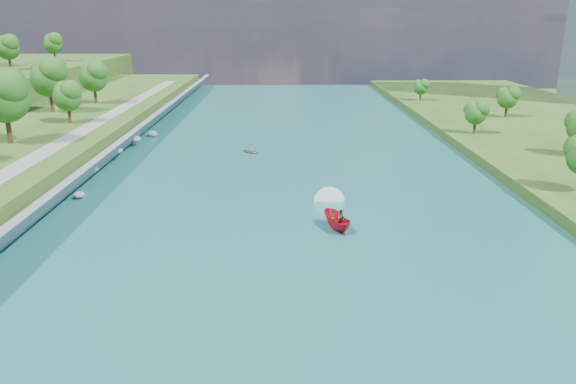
{
  "coord_description": "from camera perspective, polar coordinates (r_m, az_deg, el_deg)",
  "views": [
    {
      "loc": [
        -1.01,
        -42.38,
        20.47
      ],
      "look_at": [
        -0.38,
        15.71,
        2.5
      ],
      "focal_mm": 35.0,
      "sensor_mm": 36.0,
      "label": 1
    }
  ],
  "objects": [
    {
      "name": "ground",
      "position": [
        47.07,
        0.67,
        -8.59
      ],
      "size": [
        260.0,
        260.0,
        0.0
      ],
      "primitive_type": "plane",
      "color": "#2D5119",
      "rests_on": "ground"
    },
    {
      "name": "river_water",
      "position": [
        65.64,
        0.29,
        -0.93
      ],
      "size": [
        55.0,
        240.0,
        0.1
      ],
      "primitive_type": "cube",
      "color": "#1A6165",
      "rests_on": "ground"
    },
    {
      "name": "riprap_bank",
      "position": [
        68.95,
        -21.71,
        0.22
      ],
      "size": [
        4.37,
        236.0,
        4.19
      ],
      "color": "slate",
      "rests_on": "ground"
    },
    {
      "name": "riverside_path",
      "position": [
        71.9,
        -26.59,
        1.73
      ],
      "size": [
        3.0,
        200.0,
        0.1
      ],
      "primitive_type": "cube",
      "color": "gray",
      "rests_on": "berm_west"
    },
    {
      "name": "motorboat",
      "position": [
        57.93,
        4.85,
        -2.63
      ],
      "size": [
        3.6,
        19.29,
        2.03
      ],
      "rotation": [
        0.0,
        0.0,
        3.46
      ],
      "color": "#B20E21",
      "rests_on": "river_water"
    },
    {
      "name": "raft",
      "position": [
        89.23,
        -3.7,
        4.2
      ],
      "size": [
        3.81,
        3.76,
        1.57
      ],
      "rotation": [
        0.0,
        0.0,
        0.83
      ],
      "color": "gray",
      "rests_on": "river_water"
    }
  ]
}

